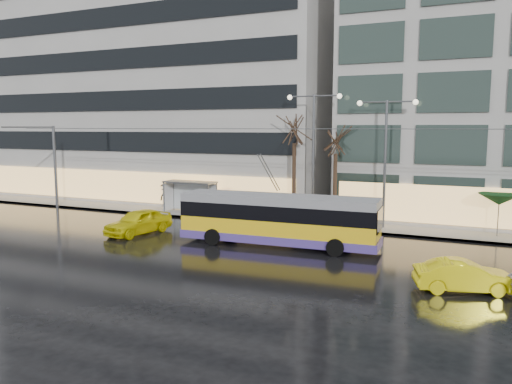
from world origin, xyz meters
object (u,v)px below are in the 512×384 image
Objects in this scene: bus_shelter at (187,190)px; street_lamp_near at (313,140)px; taxi_a at (139,222)px; trolleybus at (278,221)px.

street_lamp_near is (10.38, 0.11, 4.03)m from bus_shelter.
taxi_a is (-9.29, -7.89, -5.18)m from street_lamp_near.
street_lamp_near reaches higher than bus_shelter.
bus_shelter is 0.88× the size of taxi_a.
trolleybus is at bearing 14.45° from taxi_a.
street_lamp_near is at bearing 50.87° from taxi_a.
street_lamp_near reaches higher than taxi_a.
bus_shelter reaches higher than taxi_a.
bus_shelter is at bearing 108.53° from taxi_a.
street_lamp_near reaches higher than trolleybus.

